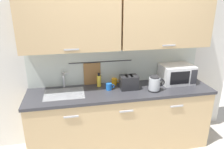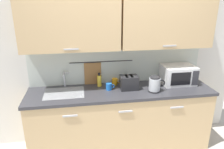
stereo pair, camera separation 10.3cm
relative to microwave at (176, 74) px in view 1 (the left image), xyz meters
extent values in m
cube|color=tan|center=(-0.87, -0.11, -0.61)|extent=(2.50, 0.60, 0.86)
cube|color=#B7B7BC|center=(-1.55, -0.42, -0.30)|extent=(0.18, 0.02, 0.02)
cube|color=#B7B7BC|center=(-0.87, -0.42, -0.30)|extent=(0.18, 0.02, 0.02)
cube|color=#B7B7BC|center=(-0.18, -0.42, -0.30)|extent=(0.18, 0.02, 0.02)
cube|color=#333338|center=(-0.87, -0.11, -0.16)|extent=(2.53, 0.63, 0.04)
cube|color=#9EA0A5|center=(-1.63, -0.09, -0.18)|extent=(0.52, 0.38, 0.09)
cube|color=silver|center=(-0.87, 0.22, 0.21)|extent=(3.70, 0.06, 2.50)
cube|color=beige|center=(-0.87, 0.19, 0.14)|extent=(2.50, 0.01, 0.55)
cube|color=tan|center=(-1.50, 0.03, 0.77)|extent=(1.24, 0.33, 0.70)
cube|color=#B7B7BC|center=(-1.50, -0.15, 0.47)|extent=(0.18, 0.01, 0.02)
cube|color=tan|center=(-0.23, 0.03, 0.77)|extent=(1.24, 0.33, 0.70)
cube|color=#B7B7BC|center=(-0.23, -0.15, 0.47)|extent=(0.18, 0.01, 0.02)
cylinder|color=#333338|center=(-1.09, 0.17, 0.19)|extent=(0.90, 0.01, 0.01)
cube|color=olive|center=(-1.22, 0.17, 0.01)|extent=(0.24, 0.02, 0.34)
cylinder|color=#B2B5BA|center=(-1.63, 0.14, -0.03)|extent=(0.03, 0.03, 0.22)
cylinder|color=#B2B5BA|center=(-1.63, 0.06, 0.07)|extent=(0.02, 0.16, 0.02)
cube|color=#B2B5BA|center=(-1.59, 0.14, 0.06)|extent=(0.07, 0.02, 0.01)
cube|color=white|center=(0.00, 0.00, 0.00)|extent=(0.46, 0.34, 0.27)
cube|color=black|center=(-0.04, -0.17, 0.00)|extent=(0.29, 0.01, 0.18)
cube|color=#2D2D33|center=(0.18, -0.17, 0.00)|extent=(0.09, 0.01, 0.21)
cylinder|color=black|center=(-0.43, -0.22, -0.13)|extent=(0.16, 0.16, 0.02)
cylinder|color=#B2B7BC|center=(-0.43, -0.22, -0.03)|extent=(0.15, 0.15, 0.17)
cylinder|color=#262628|center=(-0.43, -0.22, 0.06)|extent=(0.13, 0.13, 0.02)
torus|color=black|center=(-0.34, -0.22, -0.02)|extent=(0.11, 0.02, 0.11)
cylinder|color=yellow|center=(-1.14, 0.08, -0.06)|extent=(0.06, 0.06, 0.16)
cylinder|color=black|center=(-1.14, 0.08, 0.04)|extent=(0.03, 0.03, 0.04)
cylinder|color=blue|center=(-1.03, -0.07, -0.09)|extent=(0.08, 0.08, 0.09)
torus|color=blue|center=(-0.97, -0.07, -0.09)|extent=(0.06, 0.01, 0.06)
cube|color=#232326|center=(-0.75, -0.09, -0.04)|extent=(0.24, 0.17, 0.19)
cube|color=black|center=(-0.79, -0.09, 0.05)|extent=(0.03, 0.12, 0.01)
cube|color=black|center=(-0.72, -0.09, 0.05)|extent=(0.03, 0.12, 0.01)
cube|color=black|center=(-0.88, -0.09, -0.01)|extent=(0.02, 0.02, 0.02)
cylinder|color=orange|center=(-0.92, 0.09, -0.09)|extent=(0.08, 0.08, 0.09)
torus|color=orange|center=(-0.86, 0.09, -0.09)|extent=(0.06, 0.01, 0.06)
camera|label=1|loc=(-1.51, -2.73, 1.05)|focal=34.41mm
camera|label=2|loc=(-1.41, -2.75, 1.05)|focal=34.41mm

